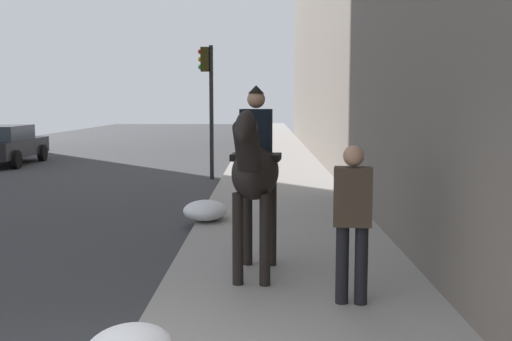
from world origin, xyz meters
TOP-DOWN VIEW (x-y plane):
  - mounted_horse_near at (3.65, -1.12)m, footprint 2.15×0.70m
  - pedestrian_greeting at (2.62, -2.17)m, footprint 0.31×0.43m
  - car_near_lane at (18.17, 8.15)m, footprint 4.62×2.02m
  - traffic_light_near_curb at (14.15, 0.41)m, footprint 0.20×0.44m
  - snow_pile_far at (7.25, -0.15)m, footprint 1.04×0.80m

SIDE VIEW (x-z plane):
  - snow_pile_far at x=7.25m, z-range 0.12..0.48m
  - car_near_lane at x=18.17m, z-range 0.04..1.48m
  - pedestrian_greeting at x=2.62m, z-range 0.25..1.95m
  - mounted_horse_near at x=3.65m, z-range 0.27..2.63m
  - traffic_light_near_curb at x=14.15m, z-range 0.66..4.57m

